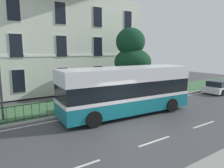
{
  "coord_description": "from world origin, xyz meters",
  "views": [
    {
      "loc": [
        -6.77,
        -8.26,
        4.24
      ],
      "look_at": [
        1.3,
        3.77,
        1.88
      ],
      "focal_mm": 32.95,
      "sensor_mm": 36.0,
      "label": 1
    }
  ],
  "objects_px": {
    "georgian_townhouse": "(46,37)",
    "parked_hatchback_00": "(220,87)",
    "single_decker_bus": "(127,90)",
    "evergreen_tree": "(130,66)",
    "litter_bin": "(72,102)"
  },
  "relations": [
    {
      "from": "evergreen_tree",
      "to": "single_decker_bus",
      "type": "xyz_separation_m",
      "value": [
        -3.93,
        -4.51,
        -1.17
      ]
    },
    {
      "from": "georgian_townhouse",
      "to": "parked_hatchback_00",
      "type": "xyz_separation_m",
      "value": [
        13.72,
        -12.08,
        -5.05
      ]
    },
    {
      "from": "evergreen_tree",
      "to": "litter_bin",
      "type": "distance_m",
      "value": 7.36
    },
    {
      "from": "single_decker_bus",
      "to": "litter_bin",
      "type": "xyz_separation_m",
      "value": [
        -2.85,
        2.6,
        -0.98
      ]
    },
    {
      "from": "georgian_townhouse",
      "to": "parked_hatchback_00",
      "type": "height_order",
      "value": "georgian_townhouse"
    },
    {
      "from": "single_decker_bus",
      "to": "parked_hatchback_00",
      "type": "height_order",
      "value": "single_decker_bus"
    },
    {
      "from": "single_decker_bus",
      "to": "parked_hatchback_00",
      "type": "relative_size",
      "value": 2.16
    },
    {
      "from": "parked_hatchback_00",
      "to": "single_decker_bus",
      "type": "bearing_deg",
      "value": 177.06
    },
    {
      "from": "parked_hatchback_00",
      "to": "litter_bin",
      "type": "distance_m",
      "value": 15.24
    },
    {
      "from": "parked_hatchback_00",
      "to": "georgian_townhouse",
      "type": "bearing_deg",
      "value": 134.14
    },
    {
      "from": "georgian_townhouse",
      "to": "evergreen_tree",
      "type": "relative_size",
      "value": 3.15
    },
    {
      "from": "parked_hatchback_00",
      "to": "evergreen_tree",
      "type": "bearing_deg",
      "value": 148.77
    },
    {
      "from": "georgian_townhouse",
      "to": "single_decker_bus",
      "type": "distance_m",
      "value": 13.13
    },
    {
      "from": "evergreen_tree",
      "to": "litter_bin",
      "type": "bearing_deg",
      "value": -164.31
    },
    {
      "from": "georgian_townhouse",
      "to": "single_decker_bus",
      "type": "bearing_deg",
      "value": -83.11
    }
  ]
}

